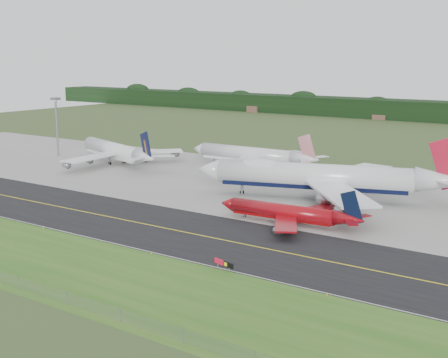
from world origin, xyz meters
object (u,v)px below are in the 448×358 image
at_px(jet_ba_747, 323,177).
at_px(floodlight_mast, 56,116).
at_px(jet_red_737, 290,213).
at_px(jet_star_tail, 253,155).
at_px(taxiway_sign, 224,263).
at_px(jet_navy_gold, 116,151).

distance_m(jet_ba_747, floodlight_mast, 121.97).
distance_m(jet_red_737, jet_star_tail, 76.19).
bearing_deg(jet_ba_747, taxiway_sign, -80.59).
bearing_deg(jet_navy_gold, floodlight_mast, -179.73).
xyz_separation_m(jet_star_tail, taxiway_sign, (53.26, -94.78, -3.36)).
relative_size(jet_navy_gold, jet_star_tail, 1.04).
xyz_separation_m(jet_red_737, jet_navy_gold, (-93.97, 37.65, 1.96)).
bearing_deg(jet_navy_gold, taxiway_sign, -36.30).
xyz_separation_m(jet_navy_gold, jet_star_tail, (46.22, 21.70, -0.15)).
xyz_separation_m(jet_ba_747, jet_navy_gold, (-88.97, 9.69, -1.73)).
bearing_deg(floodlight_mast, jet_red_737, -16.54).
xyz_separation_m(jet_red_737, jet_star_tail, (-47.75, 59.34, 1.82)).
relative_size(jet_star_tail, taxiway_sign, 10.16).
bearing_deg(jet_star_tail, taxiway_sign, -60.67).
height_order(jet_red_737, taxiway_sign, jet_red_737).
bearing_deg(jet_red_737, taxiway_sign, -81.16).
relative_size(jet_red_737, taxiway_sign, 7.26).
distance_m(jet_ba_747, jet_red_737, 28.64).
relative_size(jet_red_737, jet_star_tail, 0.71).
bearing_deg(jet_red_737, jet_navy_gold, 158.17).
height_order(jet_red_737, floodlight_mast, floodlight_mast).
relative_size(jet_navy_gold, taxiway_sign, 10.61).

